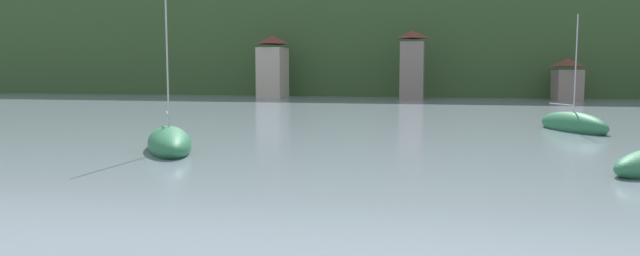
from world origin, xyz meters
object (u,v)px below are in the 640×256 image
shore_building_west (273,67)px  shore_building_westcentral (412,66)px  shore_building_central (567,80)px  sailboat_far_7 (573,125)px  sailboat_mid_3 (169,143)px

shore_building_west → shore_building_westcentral: (20.69, -0.77, 0.21)m
shore_building_westcentral → shore_building_central: shore_building_westcentral is taller
shore_building_central → sailboat_far_7: 42.38m
shore_building_west → sailboat_far_7: (33.76, -41.22, -4.08)m
shore_building_westcentral → sailboat_mid_3: shore_building_westcentral is taller
shore_building_westcentral → shore_building_west: bearing=177.9°
shore_building_west → sailboat_mid_3: size_ratio=0.98×
shore_building_west → shore_building_westcentral: shore_building_westcentral is taller
shore_building_westcentral → shore_building_central: 20.81m
sailboat_far_7 → shore_building_west: bearing=-165.0°
shore_building_central → sailboat_mid_3: sailboat_mid_3 is taller
sailboat_far_7 → shore_building_westcentral: bearing=173.6°
shore_building_west → sailboat_far_7: 53.44m
shore_building_west → shore_building_central: (41.39, 0.40, -1.71)m
sailboat_mid_3 → sailboat_far_7: 26.51m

